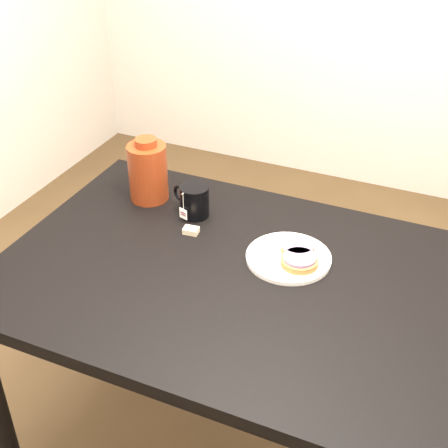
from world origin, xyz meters
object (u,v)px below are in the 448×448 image
object	(u,v)px
table	(251,300)
teabag_pouch	(191,231)
bagel_back	(298,248)
mug	(194,201)
plate	(289,257)
bagel_front	(299,260)
bagel_package	(148,171)

from	to	relation	value
table	teabag_pouch	distance (m)	0.29
table	bagel_back	distance (m)	0.20
table	teabag_pouch	size ratio (longest dim) A/B	31.11
mug	plate	bearing A→B (deg)	0.03
bagel_front	teabag_pouch	size ratio (longest dim) A/B	2.91
table	bagel_back	xyz separation A→B (m)	(0.08, 0.14, 0.11)
mug	teabag_pouch	distance (m)	0.11
bagel_back	teabag_pouch	xyz separation A→B (m)	(-0.33, -0.02, -0.02)
bagel_back	teabag_pouch	size ratio (longest dim) A/B	2.12
plate	bagel_back	bearing A→B (deg)	60.31
bagel_back	mug	bearing A→B (deg)	167.95
plate	bagel_package	size ratio (longest dim) A/B	1.14
bagel_package	table	bearing A→B (deg)	-29.04
table	mug	xyz separation A→B (m)	(-0.28, 0.22, 0.13)
plate	bagel_front	size ratio (longest dim) A/B	1.83
table	teabag_pouch	bearing A→B (deg)	153.20
bagel_back	mug	xyz separation A→B (m)	(-0.36, 0.08, 0.03)
bagel_front	mug	world-z (taller)	mug
bagel_back	table	bearing A→B (deg)	-119.54
table	mug	world-z (taller)	mug
teabag_pouch	bagel_package	size ratio (longest dim) A/B	0.21
plate	bagel_front	world-z (taller)	bagel_front
plate	bagel_front	distance (m)	0.05
bagel_back	bagel_package	bearing A→B (deg)	168.27
plate	bagel_front	xyz separation A→B (m)	(0.04, -0.03, 0.02)
bagel_front	bagel_package	distance (m)	0.59
table	plate	world-z (taller)	plate
teabag_pouch	plate	bearing A→B (deg)	-1.78
table	teabag_pouch	world-z (taller)	teabag_pouch
table	bagel_package	world-z (taller)	bagel_package
mug	teabag_pouch	xyz separation A→B (m)	(0.04, -0.10, -0.04)
bagel_package	teabag_pouch	bearing A→B (deg)	-31.47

